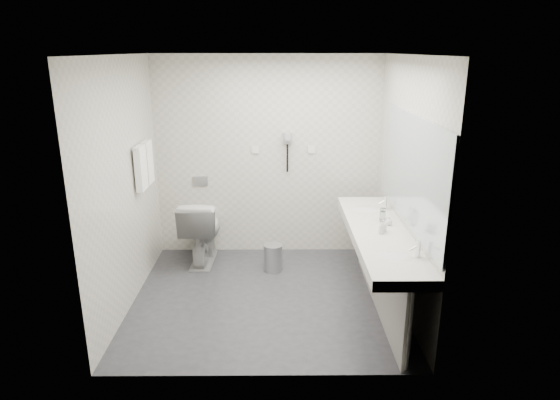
{
  "coord_description": "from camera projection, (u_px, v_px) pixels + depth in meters",
  "views": [
    {
      "loc": [
        0.12,
        -4.65,
        2.55
      ],
      "look_at": [
        0.15,
        0.15,
        1.05
      ],
      "focal_mm": 31.08,
      "sensor_mm": 36.0,
      "label": 1
    }
  ],
  "objects": [
    {
      "name": "vanity_post_far",
      "position": [
        364.0,
        236.0,
        5.89
      ],
      "size": [
        0.06,
        0.06,
        0.75
      ],
      "primitive_type": "cylinder",
      "color": "silver",
      "rests_on": "floor"
    },
    {
      "name": "mirror",
      "position": [
        411.0,
        170.0,
        4.58
      ],
      "size": [
        0.02,
        2.2,
        1.05
      ],
      "primitive_type": "cube",
      "color": "#B2BCC6",
      "rests_on": "wall_right"
    },
    {
      "name": "faucet_far",
      "position": [
        385.0,
        202.0,
        5.36
      ],
      "size": [
        0.04,
        0.04,
        0.15
      ],
      "primitive_type": "cylinder",
      "color": "silver",
      "rests_on": "vanity_counter"
    },
    {
      "name": "basin_far",
      "position": [
        367.0,
        210.0,
        5.38
      ],
      "size": [
        0.4,
        0.31,
        0.05
      ],
      "primitive_type": "ellipsoid",
      "color": "silver",
      "rests_on": "vanity_counter"
    },
    {
      "name": "switch_plate_b",
      "position": [
        311.0,
        150.0,
        6.03
      ],
      "size": [
        0.09,
        0.02,
        0.09
      ],
      "primitive_type": "cube",
      "color": "silver",
      "rests_on": "wall_back"
    },
    {
      "name": "soap_bottle_c",
      "position": [
        381.0,
        228.0,
        4.64
      ],
      "size": [
        0.05,
        0.05,
        0.12
      ],
      "primitive_type": "imported",
      "rotation": [
        0.0,
        0.0,
        0.11
      ],
      "color": "beige",
      "rests_on": "vanity_counter"
    },
    {
      "name": "bin_lid",
      "position": [
        273.0,
        245.0,
        5.74
      ],
      "size": [
        0.22,
        0.22,
        0.02
      ],
      "primitive_type": "cylinder",
      "color": "#B2B5BA",
      "rests_on": "pedal_bin"
    },
    {
      "name": "wall_front",
      "position": [
        261.0,
        233.0,
        3.58
      ],
      "size": [
        2.8,
        0.0,
        2.8
      ],
      "primitive_type": "plane",
      "rotation": [
        -1.57,
        0.0,
        0.0
      ],
      "color": "beige",
      "rests_on": "floor"
    },
    {
      "name": "soap_bottle_b",
      "position": [
        389.0,
        221.0,
        4.88
      ],
      "size": [
        0.1,
        0.1,
        0.09
      ],
      "primitive_type": "imported",
      "rotation": [
        0.0,
        0.0,
        -0.87
      ],
      "color": "beige",
      "rests_on": "vanity_counter"
    },
    {
      "name": "toilet",
      "position": [
        202.0,
        230.0,
        5.98
      ],
      "size": [
        0.48,
        0.82,
        0.82
      ],
      "primitive_type": "imported",
      "rotation": [
        0.0,
        0.0,
        3.11
      ],
      "color": "silver",
      "rests_on": "floor"
    },
    {
      "name": "basin_near",
      "position": [
        395.0,
        259.0,
        4.14
      ],
      "size": [
        0.4,
        0.31,
        0.05
      ],
      "primitive_type": "ellipsoid",
      "color": "silver",
      "rests_on": "vanity_counter"
    },
    {
      "name": "wall_back",
      "position": [
        267.0,
        157.0,
        6.06
      ],
      "size": [
        2.8,
        0.0,
        2.8
      ],
      "primitive_type": "plane",
      "rotation": [
        1.57,
        0.0,
        0.0
      ],
      "color": "beige",
      "rests_on": "floor"
    },
    {
      "name": "towel_near",
      "position": [
        141.0,
        168.0,
        5.18
      ],
      "size": [
        0.07,
        0.24,
        0.48
      ],
      "primitive_type": "cube",
      "color": "white",
      "rests_on": "towel_rail"
    },
    {
      "name": "towel_rail",
      "position": [
        142.0,
        145.0,
        5.25
      ],
      "size": [
        0.02,
        0.62,
        0.02
      ],
      "primitive_type": "cylinder",
      "rotation": [
        1.57,
        0.0,
        0.0
      ],
      "color": "silver",
      "rests_on": "wall_left"
    },
    {
      "name": "towel_far",
      "position": [
        147.0,
        162.0,
        5.45
      ],
      "size": [
        0.07,
        0.24,
        0.48
      ],
      "primitive_type": "cube",
      "color": "white",
      "rests_on": "towel_rail"
    },
    {
      "name": "soap_bottle_a",
      "position": [
        383.0,
        226.0,
        4.7
      ],
      "size": [
        0.06,
        0.06,
        0.12
      ],
      "primitive_type": "imported",
      "rotation": [
        0.0,
        0.0,
        0.25
      ],
      "color": "beige",
      "rests_on": "vanity_counter"
    },
    {
      "name": "floor",
      "position": [
        266.0,
        297.0,
        5.2
      ],
      "size": [
        2.8,
        2.8,
        0.0
      ],
      "primitive_type": "plane",
      "color": "#2D2D33",
      "rests_on": "ground"
    },
    {
      "name": "wall_right",
      "position": [
        405.0,
        185.0,
        4.83
      ],
      "size": [
        0.0,
        2.6,
        2.6
      ],
      "primitive_type": "plane",
      "rotation": [
        1.57,
        0.0,
        -1.57
      ],
      "color": "beige",
      "rests_on": "floor"
    },
    {
      "name": "vanity_post_near",
      "position": [
        409.0,
        331.0,
        3.91
      ],
      "size": [
        0.06,
        0.06,
        0.75
      ],
      "primitive_type": "cylinder",
      "color": "silver",
      "rests_on": "floor"
    },
    {
      "name": "dryer_barrel",
      "position": [
        288.0,
        137.0,
        5.89
      ],
      "size": [
        0.08,
        0.14,
        0.08
      ],
      "primitive_type": "cylinder",
      "rotation": [
        1.57,
        0.0,
        0.0
      ],
      "color": "gray",
      "rests_on": "dryer_cradle"
    },
    {
      "name": "faucet_near",
      "position": [
        418.0,
        249.0,
        4.12
      ],
      "size": [
        0.04,
        0.04,
        0.15
      ],
      "primitive_type": "cylinder",
      "color": "silver",
      "rests_on": "vanity_counter"
    },
    {
      "name": "flush_plate",
      "position": [
        201.0,
        181.0,
        6.13
      ],
      "size": [
        0.18,
        0.02,
        0.12
      ],
      "primitive_type": "cube",
      "color": "#B2B5BA",
      "rests_on": "wall_back"
    },
    {
      "name": "dryer_cradle",
      "position": [
        287.0,
        138.0,
        5.96
      ],
      "size": [
        0.1,
        0.04,
        0.14
      ],
      "primitive_type": "cube",
      "color": "gray",
      "rests_on": "wall_back"
    },
    {
      "name": "dryer_cord",
      "position": [
        287.0,
        158.0,
        6.02
      ],
      "size": [
        0.02,
        0.02,
        0.35
      ],
      "primitive_type": "cylinder",
      "color": "black",
      "rests_on": "dryer_cradle"
    },
    {
      "name": "vanity_counter",
      "position": [
        379.0,
        235.0,
        4.77
      ],
      "size": [
        0.55,
        2.2,
        0.1
      ],
      "primitive_type": "cube",
      "color": "silver",
      "rests_on": "floor"
    },
    {
      "name": "pedal_bin",
      "position": [
        273.0,
        258.0,
        5.79
      ],
      "size": [
        0.25,
        0.25,
        0.31
      ],
      "primitive_type": "cylinder",
      "rotation": [
        0.0,
        0.0,
        -0.11
      ],
      "color": "#B2B5BA",
      "rests_on": "floor"
    },
    {
      "name": "glass_right",
      "position": [
        383.0,
        214.0,
        5.05
      ],
      "size": [
        0.08,
        0.08,
        0.11
      ],
      "primitive_type": "cylinder",
      "rotation": [
        0.0,
        0.0,
        -0.35
      ],
      "color": "silver",
      "rests_on": "vanity_counter"
    },
    {
      "name": "switch_plate_a",
      "position": [
        255.0,
        150.0,
        6.02
      ],
      "size": [
        0.09,
        0.02,
        0.09
      ],
      "primitive_type": "cube",
      "color": "silver",
      "rests_on": "wall_back"
    },
    {
      "name": "ceiling",
      "position": [
        264.0,
        55.0,
        4.45
      ],
      "size": [
        2.8,
        2.8,
        0.0
      ],
      "primitive_type": "plane",
      "rotation": [
        3.14,
        0.0,
        0.0
      ],
      "color": "silver",
      "rests_on": "wall_back"
    },
    {
      "name": "glass_left",
      "position": [
        382.0,
        216.0,
        4.98
      ],
      "size": [
        0.06,
        0.06,
        0.11
      ],
      "primitive_type": "cylinder",
      "rotation": [
        0.0,
        0.0,
        -0.07
      ],
      "color": "silver",
      "rests_on": "vanity_counter"
    },
    {
      "name": "wall_left",
      "position": [
        124.0,
        186.0,
        4.81
      ],
      "size": [
        0.0,
        2.6,
        2.6
      ],
      "primitive_type": "plane",
      "rotation": [
        1.57,
        0.0,
        1.57
      ],
      "color": "beige",
      "rests_on": "floor"
    },
    {
      "name": "vanity_panel",
      "position": [
        379.0,
        274.0,
        4.9
      ],
      "size": [
        0.03,
        2.15,
        0.75
      ],
      "primitive_type": "cube",
      "color": "gray",
      "rests_on": "floor"
    }
  ]
}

